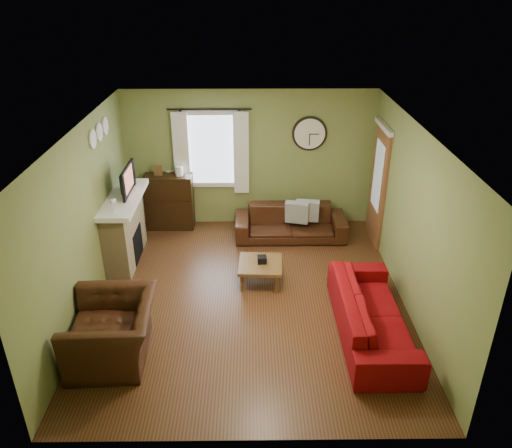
{
  "coord_description": "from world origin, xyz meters",
  "views": [
    {
      "loc": [
        0.03,
        -6.27,
        4.42
      ],
      "look_at": [
        0.1,
        0.4,
        1.05
      ],
      "focal_mm": 35.0,
      "sensor_mm": 36.0,
      "label": 1
    }
  ],
  "objects_px": {
    "bookshelf": "(170,202)",
    "sofa_red": "(372,314)",
    "sofa_brown": "(290,223)",
    "coffee_table": "(260,273)",
    "armchair": "(113,331)"
  },
  "relations": [
    {
      "from": "sofa_red",
      "to": "coffee_table",
      "type": "xyz_separation_m",
      "value": [
        -1.48,
        1.27,
        -0.15
      ]
    },
    {
      "from": "sofa_red",
      "to": "bookshelf",
      "type": "bearing_deg",
      "value": 44.26
    },
    {
      "from": "sofa_red",
      "to": "coffee_table",
      "type": "distance_m",
      "value": 1.95
    },
    {
      "from": "sofa_brown",
      "to": "armchair",
      "type": "height_order",
      "value": "armchair"
    },
    {
      "from": "bookshelf",
      "to": "sofa_red",
      "type": "bearing_deg",
      "value": -45.74
    },
    {
      "from": "bookshelf",
      "to": "sofa_red",
      "type": "xyz_separation_m",
      "value": [
        3.16,
        -3.25,
        -0.21
      ]
    },
    {
      "from": "sofa_brown",
      "to": "sofa_red",
      "type": "xyz_separation_m",
      "value": [
        0.89,
        -2.8,
        0.03
      ]
    },
    {
      "from": "sofa_red",
      "to": "coffee_table",
      "type": "relative_size",
      "value": 3.34
    },
    {
      "from": "bookshelf",
      "to": "sofa_red",
      "type": "height_order",
      "value": "bookshelf"
    },
    {
      "from": "sofa_brown",
      "to": "bookshelf",
      "type": "bearing_deg",
      "value": 168.91
    },
    {
      "from": "bookshelf",
      "to": "sofa_brown",
      "type": "bearing_deg",
      "value": -11.09
    },
    {
      "from": "armchair",
      "to": "sofa_brown",
      "type": "bearing_deg",
      "value": 139.28
    },
    {
      "from": "bookshelf",
      "to": "coffee_table",
      "type": "xyz_separation_m",
      "value": [
        1.69,
        -1.97,
        -0.35
      ]
    },
    {
      "from": "coffee_table",
      "to": "armchair",
      "type": "bearing_deg",
      "value": -138.27
    },
    {
      "from": "armchair",
      "to": "coffee_table",
      "type": "relative_size",
      "value": 1.8
    }
  ]
}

